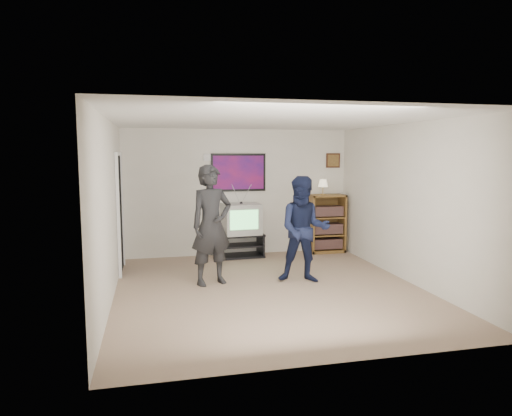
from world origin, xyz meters
name	(u,v)px	position (x,y,z in m)	size (l,w,h in m)	color
room_shell	(264,204)	(0.00, 0.35, 1.25)	(4.51, 5.00, 2.51)	#7F6650
media_stand	(240,245)	(-0.03, 2.23, 0.23)	(0.94, 0.55, 0.46)	black
crt_television	(241,219)	(0.01, 2.23, 0.76)	(0.70, 0.60, 0.60)	#A6A7A2
bookshelf	(326,223)	(1.80, 2.28, 0.60)	(0.72, 0.41, 1.19)	brown
table_lamp	(323,187)	(1.70, 2.26, 1.35)	(0.20, 0.20, 0.31)	#FCECBF
person_tall	(211,225)	(-0.80, 0.49, 0.93)	(0.68, 0.45, 1.86)	black
person_short	(304,230)	(0.64, 0.29, 0.84)	(0.82, 0.63, 1.68)	#121832
controller_left	(210,201)	(-0.79, 0.67, 1.28)	(0.04, 0.12, 0.04)	white
controller_right	(302,215)	(0.69, 0.54, 1.03)	(0.04, 0.13, 0.04)	white
poster	(238,172)	(0.00, 2.48, 1.65)	(1.10, 0.03, 0.75)	black
air_vent	(211,157)	(-0.55, 2.48, 1.95)	(0.28, 0.02, 0.14)	white
small_picture	(333,160)	(2.00, 2.48, 1.88)	(0.30, 0.03, 0.30)	#3E1E13
doorway	(119,214)	(-2.23, 1.60, 1.00)	(0.03, 0.85, 2.00)	black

